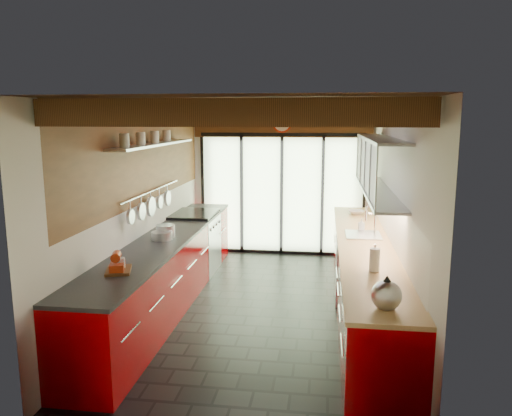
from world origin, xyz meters
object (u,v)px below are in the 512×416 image
(soap_bottle, at_px, (361,225))
(bowl, at_px, (356,212))
(kettle, at_px, (386,293))
(paper_towel, at_px, (375,260))
(stand_mixer, at_px, (117,264))

(soap_bottle, distance_m, bowl, 1.19)
(kettle, height_order, paper_towel, kettle)
(stand_mixer, distance_m, soap_bottle, 3.39)
(soap_bottle, bearing_deg, bowl, 90.00)
(stand_mixer, relative_size, paper_towel, 0.95)
(kettle, bearing_deg, soap_bottle, 90.00)
(kettle, distance_m, bowl, 4.05)
(kettle, bearing_deg, bowl, 90.00)
(paper_towel, xyz_separation_m, bowl, (0.00, 3.05, -0.09))
(stand_mixer, distance_m, paper_towel, 2.57)
(soap_bottle, height_order, bowl, soap_bottle)
(kettle, relative_size, bowl, 1.31)
(paper_towel, relative_size, bowl, 1.14)
(soap_bottle, bearing_deg, paper_towel, -90.00)
(bowl, bearing_deg, paper_towel, -90.00)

